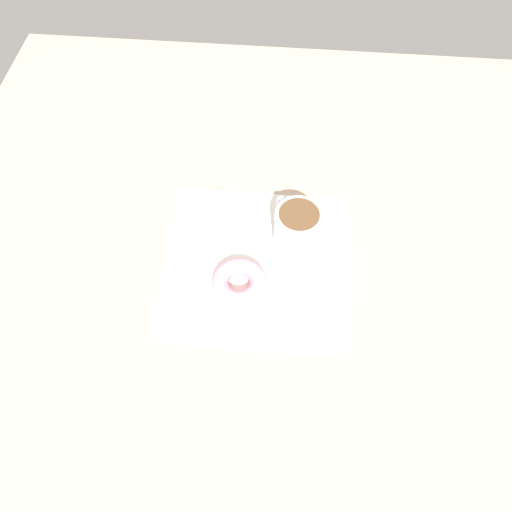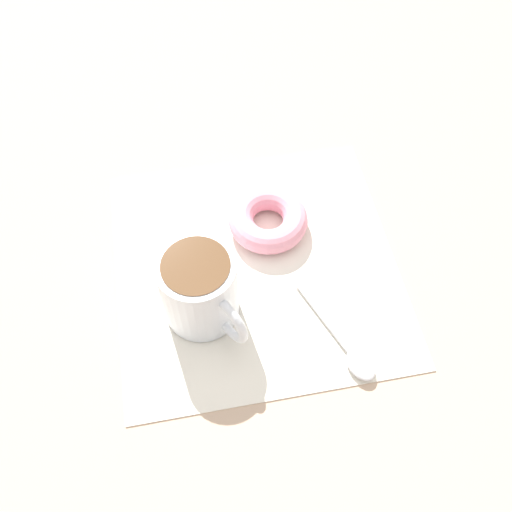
# 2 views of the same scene
# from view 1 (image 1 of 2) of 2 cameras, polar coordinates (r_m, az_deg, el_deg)

# --- Properties ---
(ground_plane) EXTENTS (1.20, 1.20, 0.02)m
(ground_plane) POSITION_cam_1_polar(r_m,az_deg,el_deg) (0.86, -0.03, -1.26)
(ground_plane) COLOR tan
(napkin) EXTENTS (0.31, 0.31, 0.00)m
(napkin) POSITION_cam_1_polar(r_m,az_deg,el_deg) (0.85, -0.00, -0.78)
(napkin) COLOR white
(napkin) RESTS_ON ground_plane
(coffee_cup) EXTENTS (0.08, 0.10, 0.09)m
(coffee_cup) POSITION_cam_1_polar(r_m,az_deg,el_deg) (0.83, 4.68, 3.16)
(coffee_cup) COLOR silver
(coffee_cup) RESTS_ON napkin
(donut) EXTENTS (0.09, 0.09, 0.03)m
(donut) POSITION_cam_1_polar(r_m,az_deg,el_deg) (0.81, -1.95, -3.06)
(donut) COLOR pink
(donut) RESTS_ON napkin
(spoon) EXTENTS (0.06, 0.13, 0.01)m
(spoon) POSITION_cam_1_polar(r_m,az_deg,el_deg) (0.92, -3.97, 6.07)
(spoon) COLOR silver
(spoon) RESTS_ON napkin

